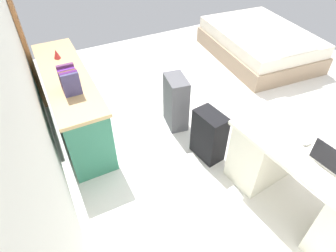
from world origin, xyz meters
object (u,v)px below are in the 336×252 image
(computer_mouse, at_px, (307,142))
(figurine_small, at_px, (56,54))
(credenza, at_px, (73,103))
(bed, at_px, (259,44))
(suitcase_black, at_px, (209,135))
(laptop, at_px, (333,161))
(desk, at_px, (306,182))
(suitcase_spare_grey, at_px, (176,102))

(computer_mouse, height_order, figurine_small, figurine_small)
(credenza, bearing_deg, bed, -82.14)
(credenza, distance_m, suitcase_black, 1.65)
(laptop, distance_m, computer_mouse, 0.27)
(desk, distance_m, laptop, 0.42)
(credenza, height_order, suitcase_spare_grey, credenza)
(desk, relative_size, suitcase_spare_grey, 2.21)
(credenza, height_order, suitcase_black, credenza)
(desk, bearing_deg, laptop, 175.48)
(suitcase_spare_grey, relative_size, laptop, 2.05)
(credenza, height_order, bed, credenza)
(suitcase_spare_grey, bearing_deg, bed, -57.19)
(suitcase_black, bearing_deg, credenza, 38.37)
(bed, distance_m, suitcase_spare_grey, 2.32)
(desk, height_order, suitcase_black, desk)
(suitcase_black, relative_size, figurine_small, 5.33)
(desk, bearing_deg, suitcase_spare_grey, 15.36)
(computer_mouse, xyz_separation_m, figurine_small, (2.35, 1.58, 0.09))
(bed, xyz_separation_m, computer_mouse, (-2.40, 1.68, 0.51))
(laptop, height_order, figurine_small, laptop)
(suitcase_black, height_order, computer_mouse, computer_mouse)
(suitcase_spare_grey, height_order, figurine_small, figurine_small)
(desk, relative_size, laptop, 4.53)
(bed, distance_m, laptop, 3.20)
(suitcase_spare_grey, relative_size, computer_mouse, 6.78)
(desk, distance_m, computer_mouse, 0.39)
(bed, distance_m, figurine_small, 3.31)
(suitcase_black, bearing_deg, computer_mouse, -163.66)
(credenza, height_order, laptop, laptop)
(suitcase_black, xyz_separation_m, computer_mouse, (-0.83, -0.38, 0.46))
(suitcase_black, bearing_deg, bed, -60.99)
(laptop, relative_size, computer_mouse, 3.31)
(suitcase_black, distance_m, suitcase_spare_grey, 0.64)
(credenza, relative_size, suitcase_black, 3.07)
(bed, bearing_deg, suitcase_spare_grey, 113.75)
(bed, bearing_deg, credenza, 97.86)
(credenza, xyz_separation_m, suitcase_spare_grey, (-0.49, -1.13, -0.06))
(suitcase_black, xyz_separation_m, laptop, (-1.09, -0.37, 0.49))
(credenza, height_order, figurine_small, figurine_small)
(desk, xyz_separation_m, suitcase_black, (0.97, 0.38, -0.09))
(bed, xyz_separation_m, figurine_small, (-0.05, 3.26, 0.60))
(figurine_small, bearing_deg, computer_mouse, -146.10)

